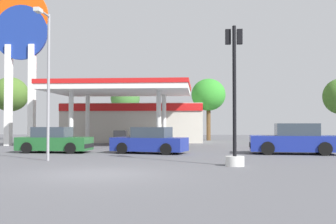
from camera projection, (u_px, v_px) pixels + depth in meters
name	position (u px, v px, depth m)	size (l,w,h in m)	color
ground_plane	(97.00, 174.00, 13.00)	(90.00, 90.00, 0.00)	#56565B
gas_station	(134.00, 118.00, 35.37)	(11.85, 14.38, 4.45)	beige
station_pole_sign	(21.00, 46.00, 29.66)	(4.00, 0.56, 11.42)	white
car_0	(294.00, 140.00, 21.41)	(4.64, 2.36, 1.61)	black
car_1	(150.00, 141.00, 21.86)	(4.21, 2.54, 1.41)	black
car_2	(54.00, 141.00, 22.52)	(4.01, 1.96, 1.41)	black
traffic_signal_1	(234.00, 118.00, 15.47)	(0.72, 0.72, 5.31)	silver
tree_0	(10.00, 95.00, 40.19)	(3.52, 3.52, 6.16)	brown
tree_1	(125.00, 99.00, 40.05)	(2.85, 2.85, 5.19)	brown
tree_2	(208.00, 95.00, 38.71)	(3.22, 3.22, 5.84)	brown
corner_streetlamp	(47.00, 71.00, 17.47)	(0.24, 1.48, 6.34)	gray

